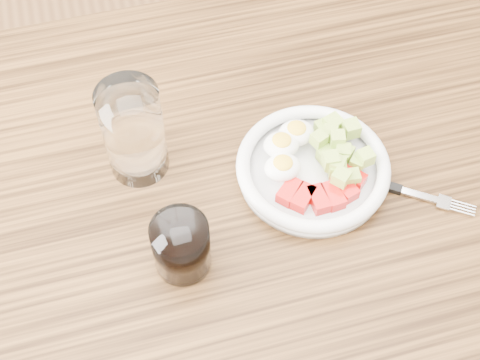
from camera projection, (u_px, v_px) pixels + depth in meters
name	position (u px, v px, depth m)	size (l,w,h in m)	color
dining_table	(248.00, 230.00, 1.06)	(1.50, 0.90, 0.77)	brown
bowl	(312.00, 166.00, 0.99)	(0.23, 0.23, 0.06)	white
fork	(387.00, 186.00, 0.98)	(0.18, 0.13, 0.01)	black
water_glass	(133.00, 132.00, 0.95)	(0.09, 0.09, 0.16)	white
coffee_glass	(181.00, 246.00, 0.88)	(0.08, 0.08, 0.09)	white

